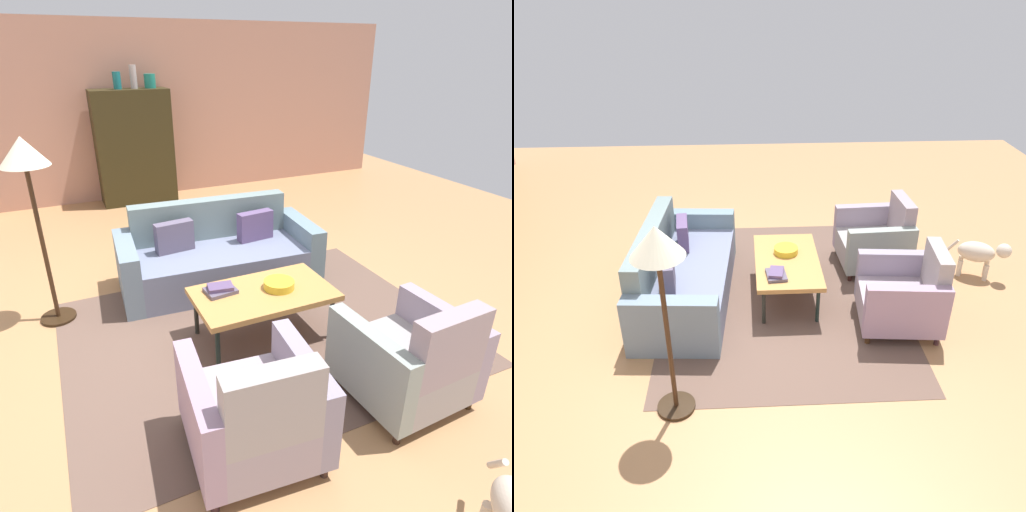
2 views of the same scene
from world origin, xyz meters
TOP-DOWN VIEW (x-y plane):
  - ground_plane at (0.00, 0.00)m, footprint 11.75×11.75m
  - area_rug at (0.24, -0.70)m, footprint 3.40×2.60m
  - couch at (0.25, 0.44)m, footprint 2.16×1.04m
  - coffee_table at (0.24, -0.75)m, footprint 1.20×0.70m
  - armchair_left at (-0.36, -1.91)m, footprint 0.87×0.87m
  - armchair_right at (0.85, -1.91)m, footprint 0.84×0.84m
  - fruit_bowl at (0.39, -0.75)m, footprint 0.27×0.27m
  - book_stack at (-0.10, -0.61)m, footprint 0.27×0.22m
  - floor_lamp at (-1.42, 0.32)m, footprint 0.40×0.40m
  - dog at (0.52, -3.06)m, footprint 0.41×0.66m

SIDE VIEW (x-z plane):
  - ground_plane at x=0.00m, z-range 0.00..0.00m
  - area_rug at x=0.24m, z-range 0.00..0.01m
  - couch at x=0.25m, z-range -0.14..0.72m
  - dog at x=0.52m, z-range 0.08..0.55m
  - armchair_left at x=-0.36m, z-range -0.10..0.78m
  - armchair_right at x=0.85m, z-range -0.10..0.78m
  - coffee_table at x=0.24m, z-range 0.19..0.64m
  - book_stack at x=-0.10m, z-range 0.45..0.52m
  - fruit_bowl at x=0.39m, z-range 0.45..0.52m
  - floor_lamp at x=-1.42m, z-range 0.58..2.30m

